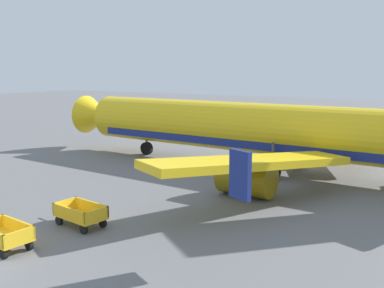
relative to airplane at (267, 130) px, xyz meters
The scene contains 3 objects.
airplane is the anchor object (origin of this frame).
baggage_cart_second_in_row 19.80m from the airplane, 101.25° to the right, with size 3.61×1.67×1.07m.
baggage_cart_third_in_row 16.13m from the airplane, 101.21° to the right, with size 3.61×1.70×1.07m.
Camera 1 is at (16.11, -8.66, 7.37)m, focal length 41.23 mm.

